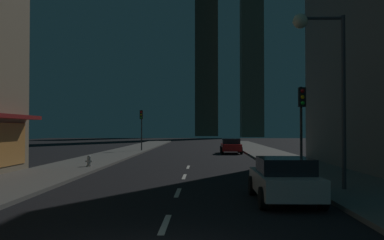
% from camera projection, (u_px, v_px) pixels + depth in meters
% --- Properties ---
extents(ground_plane, '(78.00, 136.00, 0.10)m').
position_uv_depth(ground_plane, '(193.00, 155.00, 39.31)').
color(ground_plane, black).
extents(sidewalk_right, '(4.00, 76.00, 0.15)m').
position_uv_depth(sidewalk_right, '(269.00, 154.00, 39.12)').
color(sidewalk_right, '#605E59').
rests_on(sidewalk_right, ground).
extents(sidewalk_left, '(4.00, 76.00, 0.15)m').
position_uv_depth(sidewalk_left, '(119.00, 153.00, 39.50)').
color(sidewalk_left, '#605E59').
rests_on(sidewalk_left, ground).
extents(lane_marking_center, '(0.16, 23.00, 0.01)m').
position_uv_depth(lane_marking_center, '(178.00, 193.00, 15.72)').
color(lane_marking_center, silver).
rests_on(lane_marking_center, ground).
extents(skyscraper_distant_tall, '(7.45, 6.53, 47.99)m').
position_uv_depth(skyscraper_distant_tall, '(206.00, 63.00, 138.52)').
color(skyscraper_distant_tall, '#38352A').
rests_on(skyscraper_distant_tall, ground).
extents(skyscraper_distant_mid, '(6.30, 6.43, 67.65)m').
position_uv_depth(skyscraper_distant_mid, '(252.00, 21.00, 122.39)').
color(skyscraper_distant_mid, '#4E4A3A').
rests_on(skyscraper_distant_mid, ground).
extents(car_parked_near, '(1.98, 4.24, 1.45)m').
position_uv_depth(car_parked_near, '(284.00, 179.00, 13.77)').
color(car_parked_near, silver).
rests_on(car_parked_near, ground).
extents(car_parked_far, '(1.98, 4.24, 1.45)m').
position_uv_depth(car_parked_far, '(231.00, 146.00, 40.66)').
color(car_parked_far, '#B21919').
rests_on(car_parked_far, ground).
extents(fire_hydrant_far_left, '(0.42, 0.30, 0.65)m').
position_uv_depth(fire_hydrant_far_left, '(89.00, 161.00, 25.15)').
color(fire_hydrant_far_left, '#B2B2B2').
rests_on(fire_hydrant_far_left, sidewalk_left).
extents(traffic_light_near_right, '(0.32, 0.48, 4.20)m').
position_uv_depth(traffic_light_near_right, '(302.00, 111.00, 19.43)').
color(traffic_light_near_right, '#2D2D2D').
rests_on(traffic_light_near_right, sidewalk_right).
extents(traffic_light_far_left, '(0.32, 0.48, 4.20)m').
position_uv_depth(traffic_light_far_left, '(141.00, 121.00, 43.67)').
color(traffic_light_far_left, '#2D2D2D').
rests_on(traffic_light_far_left, sidewalk_left).
extents(street_lamp_right, '(1.96, 0.56, 6.58)m').
position_uv_depth(street_lamp_right, '(321.00, 58.00, 15.78)').
color(street_lamp_right, '#38383D').
rests_on(street_lamp_right, sidewalk_right).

